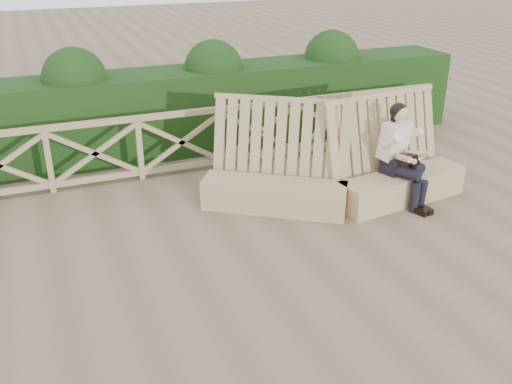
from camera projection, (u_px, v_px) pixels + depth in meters
name	position (u px, v px, depth m)	size (l,w,h in m)	color
ground	(261.00, 273.00, 6.91)	(60.00, 60.00, 0.00)	brown
bench	(338.00, 179.00, 8.58)	(4.02, 1.85, 1.59)	#937654
woman	(401.00, 152.00, 8.47)	(0.58, 1.00, 1.53)	black
guardrail	(181.00, 142.00, 9.64)	(10.10, 0.09, 1.10)	#958156
hedge	(164.00, 112.00, 10.57)	(12.00, 1.20, 1.50)	black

